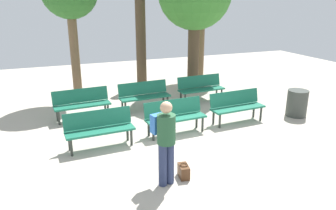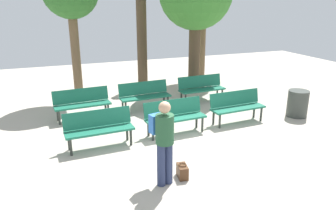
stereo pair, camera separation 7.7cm
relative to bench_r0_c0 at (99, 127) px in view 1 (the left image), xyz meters
name	(u,v)px [view 1 (the left image)]	position (x,y,z in m)	size (l,w,h in m)	color
ground_plane	(205,158)	(2.05, -1.43, -0.50)	(24.00, 24.00, 0.00)	#B2A899
bench_r0_c0	(99,127)	(0.00, 0.00, 0.00)	(1.62, 0.55, 0.87)	#19664C
bench_r0_c1	(175,115)	(1.97, 0.13, 0.00)	(1.62, 0.56, 0.87)	#19664C
bench_r0_c2	(237,105)	(3.92, 0.25, 0.00)	(1.62, 0.57, 0.87)	#19664C
bench_r1_c0	(82,102)	(-0.13, 2.10, 0.00)	(1.63, 0.59, 0.87)	#19664C
bench_r1_c1	(144,94)	(1.80, 2.23, 0.00)	(1.63, 0.57, 0.87)	#19664C
bench_r1_c2	(201,87)	(3.85, 2.37, 0.00)	(1.62, 0.55, 0.87)	#19664C
tree_0	(141,44)	(2.64, 5.21, 1.17)	(0.40, 0.40, 3.34)	#4C3A28
visitor_with_backpack	(165,138)	(0.86, -2.08, 0.43)	(0.41, 0.57, 1.65)	navy
handbag	(184,171)	(1.27, -2.02, -0.37)	(0.23, 0.34, 0.29)	#4C2D19
trash_bin	(297,103)	(5.88, 0.01, -0.11)	(0.60, 0.60, 0.79)	#383D38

